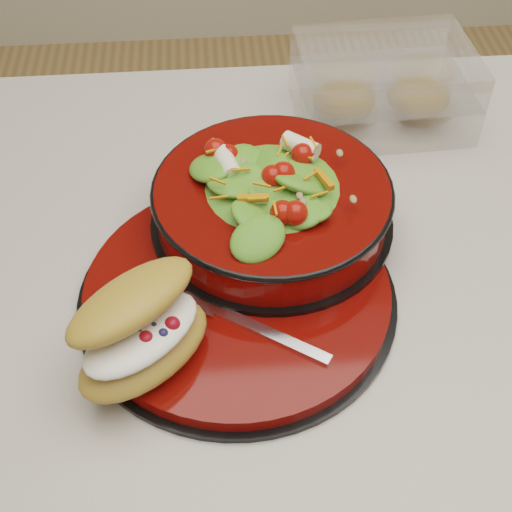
{
  "coord_description": "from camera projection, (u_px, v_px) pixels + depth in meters",
  "views": [
    {
      "loc": [
        -0.28,
        -0.49,
        1.45
      ],
      "look_at": [
        -0.24,
        -0.02,
        0.94
      ],
      "focal_mm": 50.0,
      "sensor_mm": 36.0,
      "label": 1
    }
  ],
  "objects": [
    {
      "name": "island_counter",
      "position": [
        415.0,
        453.0,
        1.07
      ],
      "size": [
        1.24,
        0.74,
        0.9
      ],
      "color": "silver",
      "rests_on": "ground"
    },
    {
      "name": "dinner_plate",
      "position": [
        238.0,
        293.0,
        0.7
      ],
      "size": [
        0.31,
        0.31,
        0.02
      ],
      "rotation": [
        0.0,
        0.0,
        -0.19
      ],
      "color": "black",
      "rests_on": "island_counter"
    },
    {
      "name": "salad_bowl",
      "position": [
        272.0,
        196.0,
        0.72
      ],
      "size": [
        0.25,
        0.25,
        0.1
      ],
      "rotation": [
        0.0,
        0.0,
        -0.04
      ],
      "color": "black",
      "rests_on": "dinner_plate"
    },
    {
      "name": "croissant",
      "position": [
        142.0,
        330.0,
        0.61
      ],
      "size": [
        0.15,
        0.15,
        0.08
      ],
      "rotation": [
        0.0,
        0.0,
        0.72
      ],
      "color": "gold",
      "rests_on": "dinner_plate"
    },
    {
      "name": "fork",
      "position": [
        249.0,
        324.0,
        0.66
      ],
      "size": [
        0.14,
        0.1,
        0.0
      ],
      "rotation": [
        0.0,
        0.0,
        0.98
      ],
      "color": "silver",
      "rests_on": "dinner_plate"
    },
    {
      "name": "pastry_box",
      "position": [
        383.0,
        87.0,
        0.87
      ],
      "size": [
        0.21,
        0.16,
        0.09
      ],
      "rotation": [
        0.0,
        0.0,
        0.06
      ],
      "color": "white",
      "rests_on": "island_counter"
    }
  ]
}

